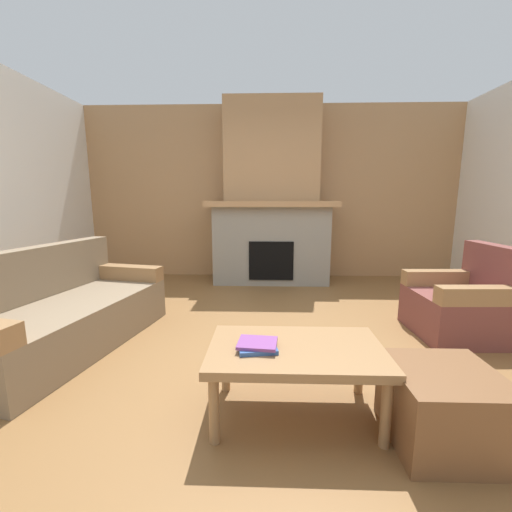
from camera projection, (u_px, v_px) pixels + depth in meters
ground at (274, 362)px, 2.56m from camera, size 9.00×9.00×0.00m
wall_back_wood_panel at (271, 193)px, 5.28m from camera, size 6.00×0.12×2.70m
fireplace at (271, 205)px, 4.94m from camera, size 1.90×0.82×2.70m
couch at (62, 314)px, 2.80m from camera, size 1.18×1.93×0.85m
armchair at (463, 305)px, 3.03m from camera, size 0.79×0.79×0.85m
coffee_table at (296, 355)px, 1.88m from camera, size 1.00×0.60×0.43m
ottoman at (443, 407)px, 1.69m from camera, size 0.52×0.52×0.40m
book_stack_near_edge at (257, 346)px, 1.83m from camera, size 0.23×0.21×0.04m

